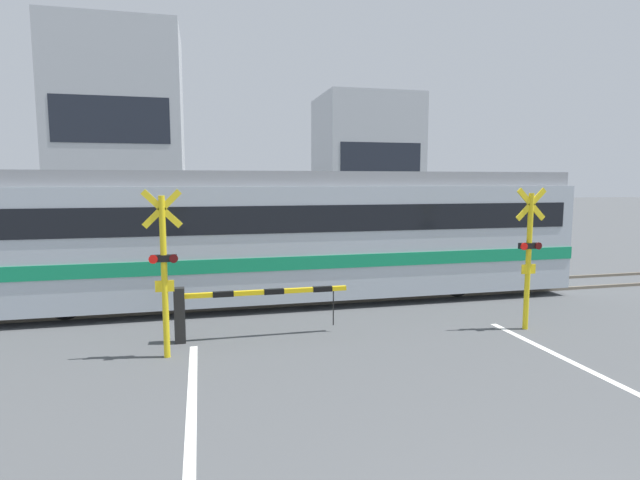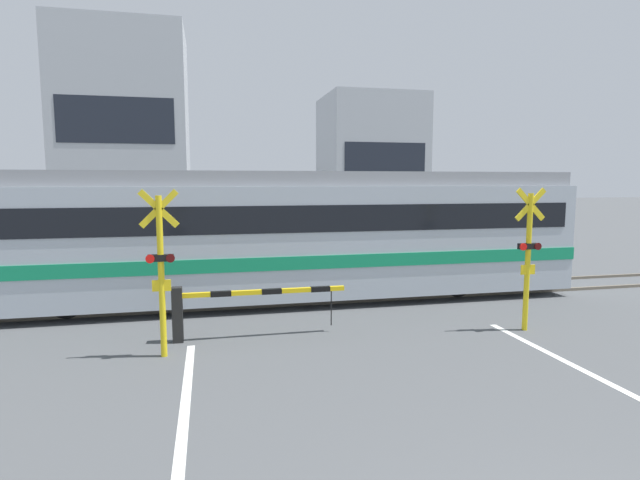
{
  "view_description": "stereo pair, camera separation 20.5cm",
  "coord_description": "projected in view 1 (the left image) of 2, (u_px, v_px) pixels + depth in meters",
  "views": [
    {
      "loc": [
        -3.0,
        -1.79,
        3.11
      ],
      "look_at": [
        0.0,
        10.65,
        1.6
      ],
      "focal_mm": 28.0,
      "sensor_mm": 36.0,
      "label": 1
    },
    {
      "loc": [
        -2.8,
        -1.84,
        3.11
      ],
      "look_at": [
        0.0,
        10.65,
        1.6
      ],
      "focal_mm": 28.0,
      "sensor_mm": 36.0,
      "label": 2
    }
  ],
  "objects": [
    {
      "name": "crossing_barrier_near",
      "position": [
        224.0,
        304.0,
        9.78
      ],
      "size": [
        3.44,
        0.2,
        1.08
      ],
      "color": "black",
      "rests_on": "ground_plane"
    },
    {
      "name": "building_left_of_street",
      "position": [
        120.0,
        136.0,
        25.79
      ],
      "size": [
        6.3,
        5.12,
        10.86
      ],
      "color": "#B2B7BC",
      "rests_on": "ground_plane"
    },
    {
      "name": "rail_track_far",
      "position": [
        311.0,
        291.0,
        14.08
      ],
      "size": [
        50.0,
        0.1,
        0.08
      ],
      "color": "#6B6051",
      "rests_on": "ground_plane"
    },
    {
      "name": "rail_track_near",
      "position": [
        324.0,
        303.0,
        12.69
      ],
      "size": [
        50.0,
        0.1,
        0.08
      ],
      "color": "#6B6051",
      "rests_on": "ground_plane"
    },
    {
      "name": "crossing_barrier_far",
      "position": [
        369.0,
        252.0,
        17.05
      ],
      "size": [
        3.44,
        0.2,
        1.08
      ],
      "color": "black",
      "rests_on": "ground_plane"
    },
    {
      "name": "commuter_train",
      "position": [
        274.0,
        232.0,
        12.91
      ],
      "size": [
        15.76,
        2.82,
        3.35
      ],
      "color": "#ADB7C1",
      "rests_on": "ground_plane"
    },
    {
      "name": "building_right_of_street",
      "position": [
        366.0,
        166.0,
        29.07
      ],
      "size": [
        5.37,
        5.12,
        7.94
      ],
      "color": "#B2B7BC",
      "rests_on": "ground_plane"
    },
    {
      "name": "crossing_signal_right",
      "position": [
        529.0,
        252.0,
        10.37
      ],
      "size": [
        0.68,
        0.15,
        2.98
      ],
      "color": "yellow",
      "rests_on": "ground_plane"
    },
    {
      "name": "crossing_signal_left",
      "position": [
        164.0,
        266.0,
        8.68
      ],
      "size": [
        0.68,
        0.15,
        2.98
      ],
      "color": "yellow",
      "rests_on": "ground_plane"
    },
    {
      "name": "pedestrian",
      "position": [
        288.0,
        239.0,
        18.81
      ],
      "size": [
        0.38,
        0.22,
        1.63
      ],
      "color": "brown",
      "rests_on": "ground_plane"
    }
  ]
}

